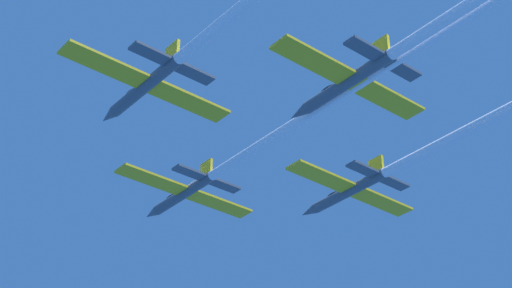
% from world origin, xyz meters
% --- Properties ---
extents(jet_lead, '(15.70, 59.77, 2.60)m').
position_xyz_m(jet_lead, '(0.73, -18.55, 0.42)').
color(jet_lead, '#4C5660').
extents(jet_right_wing, '(15.70, 52.85, 2.60)m').
position_xyz_m(jet_right_wing, '(12.20, -27.62, -0.45)').
color(jet_right_wing, '#4C5660').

